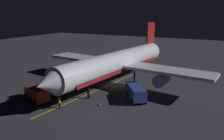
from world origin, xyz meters
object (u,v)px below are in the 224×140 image
(airliner, at_px, (119,62))
(traffic_cone_under_wing, at_px, (148,95))
(catering_truck, at_px, (136,92))
(traffic_cone_near_right, at_px, (121,99))
(baggage_truck, at_px, (37,94))
(ground_crew_worker, at_px, (59,103))
(traffic_cone_near_left, at_px, (100,104))

(airliner, xyz_separation_m, traffic_cone_under_wing, (-7.27, 3.34, -4.16))
(catering_truck, distance_m, traffic_cone_near_right, 2.70)
(traffic_cone_near_right, bearing_deg, catering_truck, -130.92)
(baggage_truck, height_order, catering_truck, baggage_truck)
(catering_truck, xyz_separation_m, ground_crew_worker, (8.43, 8.67, -0.31))
(airliner, xyz_separation_m, baggage_truck, (7.51, 13.74, -3.19))
(catering_truck, xyz_separation_m, traffic_cone_near_left, (3.75, 5.06, -0.95))
(catering_truck, height_order, traffic_cone_near_left, catering_truck)
(catering_truck, height_order, traffic_cone_near_right, catering_truck)
(baggage_truck, relative_size, traffic_cone_under_wing, 10.65)
(baggage_truck, xyz_separation_m, catering_truck, (-13.30, -8.20, -0.02))
(ground_crew_worker, height_order, traffic_cone_under_wing, ground_crew_worker)
(airliner, bearing_deg, traffic_cone_near_right, 119.01)
(airliner, relative_size, traffic_cone_near_left, 68.65)
(airliner, distance_m, ground_crew_worker, 14.88)
(baggage_truck, distance_m, catering_truck, 15.62)
(traffic_cone_near_right, xyz_separation_m, traffic_cone_under_wing, (-3.14, -4.11, 0.00))
(airliner, relative_size, ground_crew_worker, 21.70)
(catering_truck, bearing_deg, baggage_truck, 31.66)
(traffic_cone_near_left, height_order, traffic_cone_under_wing, same)
(airliner, xyz_separation_m, catering_truck, (-5.79, 5.54, -3.21))
(airliner, relative_size, traffic_cone_near_right, 68.65)
(catering_truck, relative_size, traffic_cone_under_wing, 11.73)
(traffic_cone_near_left, relative_size, traffic_cone_near_right, 1.00)
(airliner, height_order, ground_crew_worker, airliner)
(airliner, bearing_deg, catering_truck, 136.27)
(baggage_truck, bearing_deg, traffic_cone_under_wing, -144.87)
(traffic_cone_under_wing, bearing_deg, ground_crew_worker, 47.66)
(baggage_truck, relative_size, traffic_cone_near_left, 10.65)
(ground_crew_worker, bearing_deg, traffic_cone_near_right, -135.03)
(airliner, xyz_separation_m, traffic_cone_near_left, (-2.04, 10.60, -4.16))
(baggage_truck, xyz_separation_m, traffic_cone_near_right, (-11.64, -6.29, -0.97))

